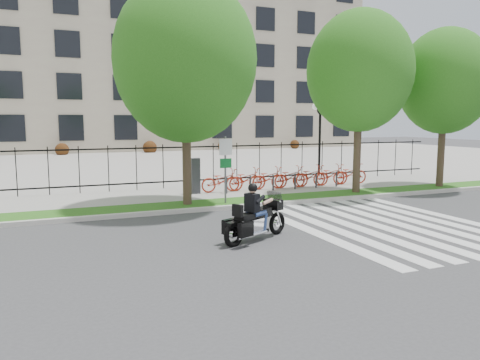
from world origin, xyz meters
name	(u,v)px	position (x,y,z in m)	size (l,w,h in m)	color
ground	(243,239)	(0.00, 0.00, 0.00)	(120.00, 120.00, 0.00)	#3B3B3D
curb	(198,210)	(0.00, 4.10, 0.07)	(60.00, 0.20, 0.15)	beige
grass_verge	(191,206)	(0.00, 4.95, 0.07)	(60.00, 1.50, 0.15)	#1C5816
sidewalk	(173,196)	(0.00, 7.45, 0.07)	(60.00, 3.50, 0.15)	#A39F98
plaza	(115,162)	(0.00, 25.00, 0.05)	(80.00, 34.00, 0.10)	#A39F98
crosswalk_stripes	(384,224)	(4.83, 0.00, 0.01)	(5.70, 8.00, 0.01)	silver
iron_fence	(163,166)	(0.00, 9.20, 1.15)	(30.00, 0.06, 2.00)	black
office_building	(87,60)	(0.00, 44.92, 9.97)	(60.00, 21.90, 20.15)	#AC9E8B
lamp_post_right	(320,120)	(10.00, 12.00, 3.21)	(1.06, 0.70, 4.25)	black
street_tree_1	(185,60)	(-0.13, 4.95, 5.35)	(5.13, 5.13, 8.15)	#3B2B20
street_tree_2	(360,71)	(7.41, 4.95, 5.25)	(4.42, 4.42, 7.66)	#3B2B20
street_tree_3	(445,81)	(12.16, 4.95, 4.99)	(4.19, 4.19, 7.26)	#3B2B20
bike_share_station	(289,177)	(5.33, 7.20, 0.65)	(8.92, 0.87, 1.50)	#2D2D33
sign_pole_regulatory	(226,161)	(1.25, 4.58, 1.74)	(0.50, 0.09, 2.50)	#59595B
motorcycle_rider	(256,217)	(0.27, -0.27, 0.63)	(2.29, 1.32, 1.90)	black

